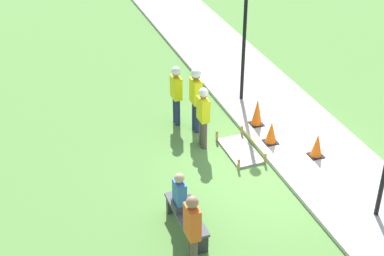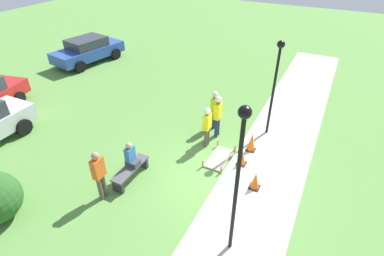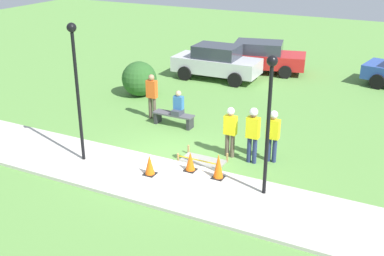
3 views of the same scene
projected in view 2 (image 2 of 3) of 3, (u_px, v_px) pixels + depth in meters
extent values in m
plane|color=#5B8E42|center=(221.00, 178.00, 10.26)|extent=(60.00, 60.00, 0.00)
cube|color=#BCB7AD|center=(258.00, 190.00, 9.74)|extent=(28.00, 2.62, 0.10)
cube|color=gray|center=(219.00, 158.00, 11.11)|extent=(1.38, 0.71, 0.06)
cube|color=tan|center=(221.00, 170.00, 10.40)|extent=(0.05, 0.05, 0.30)
cube|color=tan|center=(235.00, 148.00, 11.42)|extent=(0.05, 0.05, 0.30)
cube|color=tan|center=(203.00, 164.00, 10.67)|extent=(0.05, 0.05, 0.30)
cube|color=tan|center=(218.00, 143.00, 11.69)|extent=(0.05, 0.05, 0.30)
cube|color=yellow|center=(229.00, 157.00, 10.87)|extent=(1.38, 0.00, 0.04)
cube|color=black|center=(254.00, 187.00, 9.76)|extent=(0.34, 0.34, 0.02)
cone|color=orange|center=(255.00, 180.00, 9.59)|extent=(0.29, 0.29, 0.59)
cube|color=black|center=(241.00, 163.00, 10.75)|extent=(0.34, 0.34, 0.02)
cone|color=orange|center=(242.00, 157.00, 10.58)|extent=(0.29, 0.29, 0.58)
cube|color=black|center=(251.00, 150.00, 11.42)|extent=(0.34, 0.34, 0.02)
cone|color=orange|center=(252.00, 141.00, 11.21)|extent=(0.29, 0.29, 0.74)
cube|color=#2D2D33|center=(118.00, 186.00, 9.64)|extent=(0.12, 0.40, 0.42)
cube|color=#2D2D33|center=(143.00, 162.00, 10.66)|extent=(0.12, 0.40, 0.42)
cube|color=#4C4C51|center=(130.00, 168.00, 10.02)|extent=(1.57, 0.44, 0.06)
cube|color=#383D47|center=(133.00, 162.00, 10.08)|extent=(0.34, 0.44, 0.18)
cube|color=#336BAD|center=(130.00, 154.00, 9.92)|extent=(0.36, 0.20, 0.50)
sphere|color=tan|center=(129.00, 145.00, 9.73)|extent=(0.21, 0.21, 0.21)
cylinder|color=brown|center=(206.00, 138.00, 11.57)|extent=(0.14, 0.14, 0.78)
cylinder|color=brown|center=(208.00, 136.00, 11.71)|extent=(0.14, 0.14, 0.78)
cube|color=yellow|center=(207.00, 122.00, 11.26)|extent=(0.40, 0.22, 0.61)
sphere|color=#A37A5B|center=(208.00, 112.00, 11.03)|extent=(0.21, 0.21, 0.21)
sphere|color=white|center=(208.00, 111.00, 11.00)|extent=(0.24, 0.24, 0.24)
cylinder|color=navy|center=(216.00, 128.00, 12.10)|extent=(0.14, 0.14, 0.84)
cylinder|color=navy|center=(218.00, 126.00, 12.24)|extent=(0.14, 0.14, 0.84)
cube|color=yellow|center=(218.00, 111.00, 11.75)|extent=(0.40, 0.22, 0.67)
sphere|color=brown|center=(219.00, 101.00, 11.51)|extent=(0.23, 0.23, 0.23)
sphere|color=white|center=(219.00, 99.00, 11.47)|extent=(0.26, 0.26, 0.26)
cylinder|color=navy|center=(213.00, 120.00, 12.64)|extent=(0.14, 0.14, 0.79)
cylinder|color=navy|center=(215.00, 118.00, 12.78)|extent=(0.14, 0.14, 0.79)
cube|color=yellow|center=(215.00, 105.00, 12.32)|extent=(0.40, 0.22, 0.62)
sphere|color=#A37A5B|center=(215.00, 96.00, 12.09)|extent=(0.21, 0.21, 0.21)
sphere|color=white|center=(215.00, 94.00, 12.06)|extent=(0.25, 0.25, 0.25)
cylinder|color=brown|center=(100.00, 189.00, 9.26)|extent=(0.14, 0.14, 0.86)
cylinder|color=brown|center=(104.00, 185.00, 9.39)|extent=(0.14, 0.14, 0.86)
cube|color=#E55B1E|center=(98.00, 168.00, 8.90)|extent=(0.40, 0.22, 0.68)
sphere|color=#A37A5B|center=(95.00, 156.00, 8.65)|extent=(0.23, 0.23, 0.23)
cylinder|color=black|center=(273.00, 93.00, 11.45)|extent=(0.10, 0.10, 3.60)
sphere|color=black|center=(281.00, 44.00, 10.40)|extent=(0.28, 0.28, 0.28)
cylinder|color=black|center=(236.00, 192.00, 6.84)|extent=(0.10, 0.10, 4.02)
sphere|color=black|center=(245.00, 112.00, 5.68)|extent=(0.28, 0.28, 0.28)
cylinder|color=black|center=(19.00, 98.00, 14.48)|extent=(0.67, 0.37, 0.64)
cube|color=#28479E|center=(88.00, 52.00, 18.95)|extent=(4.68, 2.57, 0.65)
cube|color=#2D333D|center=(87.00, 43.00, 18.62)|extent=(2.46, 1.97, 0.55)
cylinder|color=black|center=(97.00, 48.00, 20.50)|extent=(0.73, 0.35, 0.70)
cylinder|color=black|center=(116.00, 54.00, 19.59)|extent=(0.73, 0.35, 0.70)
cylinder|color=black|center=(62.00, 60.00, 18.66)|extent=(0.73, 0.35, 0.70)
cylinder|color=black|center=(80.00, 67.00, 17.74)|extent=(0.73, 0.35, 0.70)
cylinder|color=black|center=(24.00, 127.00, 12.31)|extent=(0.69, 0.26, 0.69)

